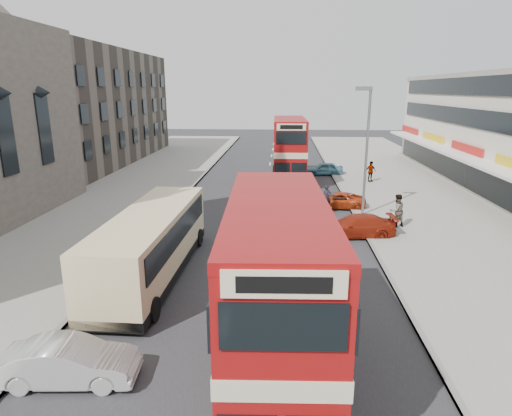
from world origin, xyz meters
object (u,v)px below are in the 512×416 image
at_px(car_right_c, 324,169).
at_px(pedestrian_far, 371,171).
at_px(car_right_b, 337,200).
at_px(street_lamp, 366,142).
at_px(cyclist, 326,205).
at_px(car_right_a, 356,226).
at_px(coach, 152,242).
at_px(bus_second, 289,150).
at_px(car_left_front, 69,362).
at_px(bus_main, 277,296).
at_px(pedestrian_near, 397,210).

xyz_separation_m(car_right_c, pedestrian_far, (3.70, -3.54, 0.43)).
distance_m(car_right_b, car_right_c, 11.94).
bearing_deg(car_right_b, street_lamp, 38.19).
bearing_deg(cyclist, car_right_a, -79.92).
bearing_deg(coach, car_right_a, 31.92).
height_order(coach, car_right_a, coach).
distance_m(street_lamp, car_right_c, 14.62).
distance_m(bus_second, car_right_c, 5.36).
height_order(coach, car_right_c, coach).
distance_m(car_left_front, cyclist, 19.63).
distance_m(car_left_front, car_right_c, 32.60).
relative_size(bus_main, car_right_a, 2.15).
distance_m(car_right_a, car_right_c, 18.00).
distance_m(car_right_b, pedestrian_near, 5.43).
height_order(coach, car_left_front, coach).
xyz_separation_m(bus_second, car_right_b, (3.23, -8.42, -2.28)).
bearing_deg(coach, car_right_b, 52.71).
bearing_deg(bus_second, car_right_b, 109.97).
relative_size(car_right_c, pedestrian_near, 1.81).
height_order(car_left_front, car_right_b, car_left_front).
distance_m(coach, car_right_a, 11.41).
distance_m(bus_main, car_right_a, 13.61).
distance_m(pedestrian_near, cyclist, 4.83).
bearing_deg(car_right_b, bus_main, -7.02).
xyz_separation_m(car_right_b, pedestrian_far, (3.86, 8.40, 0.51)).
height_order(coach, car_right_b, coach).
bearing_deg(bus_main, car_left_front, 0.82).
distance_m(street_lamp, pedestrian_far, 11.35).
bearing_deg(street_lamp, cyclist, 168.87).
relative_size(bus_second, pedestrian_far, 5.44).
bearing_deg(car_right_c, street_lamp, 3.30).
bearing_deg(street_lamp, coach, -137.42).
bearing_deg(pedestrian_near, cyclist, -61.51).
bearing_deg(car_right_c, pedestrian_far, 44.71).
xyz_separation_m(bus_main, car_left_front, (-5.76, -0.31, -2.04)).
bearing_deg(cyclist, car_right_c, 80.36).
distance_m(street_lamp, coach, 14.95).
distance_m(bus_second, pedestrian_near, 14.45).
bearing_deg(pedestrian_near, pedestrian_far, -117.70).
bearing_deg(pedestrian_far, street_lamp, -128.53).
height_order(car_right_a, car_right_b, car_right_a).
bearing_deg(pedestrian_near, car_right_b, -80.86).
height_order(coach, cyclist, coach).
relative_size(bus_second, car_left_front, 2.58).
relative_size(bus_main, car_right_c, 2.57).
distance_m(car_right_a, car_right_b, 6.08).
distance_m(coach, pedestrian_near, 14.36).
relative_size(car_right_b, car_right_c, 1.08).
height_order(street_lamp, car_right_b, street_lamp).
bearing_deg(pedestrian_far, car_right_b, -139.64).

